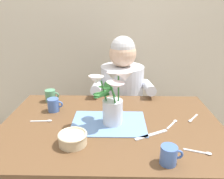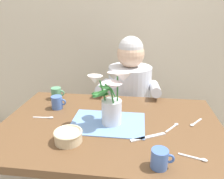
{
  "view_description": "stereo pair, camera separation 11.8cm",
  "coord_description": "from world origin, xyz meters",
  "px_view_note": "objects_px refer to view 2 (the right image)",
  "views": [
    {
      "loc": [
        0.03,
        -1.05,
        1.34
      ],
      "look_at": [
        0.0,
        0.05,
        0.92
      ],
      "focal_mm": 35.19,
      "sensor_mm": 36.0,
      "label": 1
    },
    {
      "loc": [
        0.14,
        -1.05,
        1.34
      ],
      "look_at": [
        0.0,
        0.05,
        0.92
      ],
      "focal_mm": 35.19,
      "sensor_mm": 36.0,
      "label": 2
    }
  ],
  "objects_px": {
    "flower_vase": "(111,99)",
    "seated_person": "(129,106)",
    "ceramic_mug": "(57,93)",
    "tea_cup": "(57,102)",
    "ceramic_bowl": "(68,136)",
    "coffee_cup": "(160,159)",
    "dinner_knife": "(148,137)"
  },
  "relations": [
    {
      "from": "ceramic_mug",
      "to": "tea_cup",
      "type": "distance_m",
      "value": 0.16
    },
    {
      "from": "seated_person",
      "to": "flower_vase",
      "type": "distance_m",
      "value": 0.7
    },
    {
      "from": "dinner_knife",
      "to": "ceramic_mug",
      "type": "relative_size",
      "value": 2.04
    },
    {
      "from": "seated_person",
      "to": "coffee_cup",
      "type": "height_order",
      "value": "seated_person"
    },
    {
      "from": "ceramic_bowl",
      "to": "dinner_knife",
      "type": "xyz_separation_m",
      "value": [
        0.37,
        0.08,
        -0.03
      ]
    },
    {
      "from": "flower_vase",
      "to": "seated_person",
      "type": "bearing_deg",
      "value": 83.9
    },
    {
      "from": "ceramic_bowl",
      "to": "coffee_cup",
      "type": "bearing_deg",
      "value": -16.97
    },
    {
      "from": "ceramic_mug",
      "to": "tea_cup",
      "type": "height_order",
      "value": "same"
    },
    {
      "from": "flower_vase",
      "to": "ceramic_bowl",
      "type": "distance_m",
      "value": 0.29
    },
    {
      "from": "ceramic_bowl",
      "to": "coffee_cup",
      "type": "height_order",
      "value": "coffee_cup"
    },
    {
      "from": "ceramic_bowl",
      "to": "tea_cup",
      "type": "bearing_deg",
      "value": 117.88
    },
    {
      "from": "seated_person",
      "to": "dinner_knife",
      "type": "xyz_separation_m",
      "value": [
        0.13,
        -0.73,
        0.18
      ]
    },
    {
      "from": "ceramic_mug",
      "to": "coffee_cup",
      "type": "xyz_separation_m",
      "value": [
        0.65,
        -0.61,
        0.0
      ]
    },
    {
      "from": "dinner_knife",
      "to": "coffee_cup",
      "type": "height_order",
      "value": "coffee_cup"
    },
    {
      "from": "ceramic_mug",
      "to": "dinner_knife",
      "type": "bearing_deg",
      "value": -33.46
    },
    {
      "from": "coffee_cup",
      "to": "tea_cup",
      "type": "bearing_deg",
      "value": 141.74
    },
    {
      "from": "ceramic_mug",
      "to": "tea_cup",
      "type": "relative_size",
      "value": 1.0
    },
    {
      "from": "ceramic_bowl",
      "to": "dinner_knife",
      "type": "relative_size",
      "value": 0.72
    },
    {
      "from": "flower_vase",
      "to": "coffee_cup",
      "type": "relative_size",
      "value": 3.22
    },
    {
      "from": "seated_person",
      "to": "ceramic_bowl",
      "type": "height_order",
      "value": "seated_person"
    },
    {
      "from": "seated_person",
      "to": "ceramic_mug",
      "type": "relative_size",
      "value": 12.2
    },
    {
      "from": "seated_person",
      "to": "dinner_knife",
      "type": "relative_size",
      "value": 5.97
    },
    {
      "from": "flower_vase",
      "to": "dinner_knife",
      "type": "relative_size",
      "value": 1.58
    },
    {
      "from": "tea_cup",
      "to": "coffee_cup",
      "type": "relative_size",
      "value": 1.0
    },
    {
      "from": "flower_vase",
      "to": "tea_cup",
      "type": "bearing_deg",
      "value": 157.44
    },
    {
      "from": "tea_cup",
      "to": "coffee_cup",
      "type": "height_order",
      "value": "same"
    },
    {
      "from": "flower_vase",
      "to": "ceramic_mug",
      "type": "bearing_deg",
      "value": 144.85
    },
    {
      "from": "ceramic_bowl",
      "to": "coffee_cup",
      "type": "distance_m",
      "value": 0.43
    },
    {
      "from": "ceramic_bowl",
      "to": "ceramic_mug",
      "type": "height_order",
      "value": "ceramic_mug"
    },
    {
      "from": "dinner_knife",
      "to": "tea_cup",
      "type": "bearing_deg",
      "value": 126.65
    },
    {
      "from": "flower_vase",
      "to": "ceramic_bowl",
      "type": "bearing_deg",
      "value": -132.98
    },
    {
      "from": "dinner_knife",
      "to": "coffee_cup",
      "type": "bearing_deg",
      "value": -107.75
    }
  ]
}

